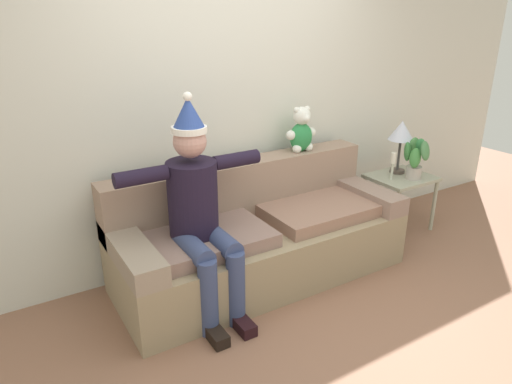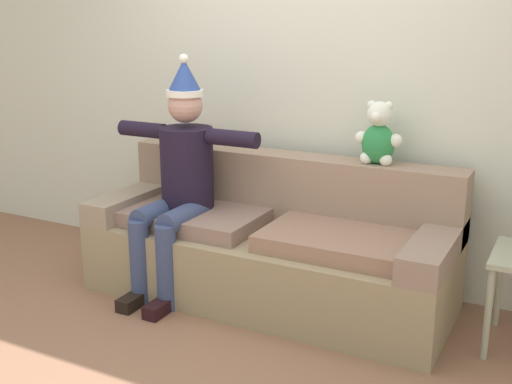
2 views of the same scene
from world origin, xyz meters
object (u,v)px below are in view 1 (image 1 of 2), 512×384
couch (259,235)px  potted_plant (415,157)px  person_seated (199,207)px  side_table (400,184)px  table_lamp (401,133)px  teddy_bear (301,131)px  candle_short (412,156)px  candle_tall (393,162)px

couch → potted_plant: bearing=-3.0°
person_seated → side_table: bearing=4.9°
person_seated → table_lamp: person_seated is taller
person_seated → potted_plant: (2.20, 0.08, -0.03)m
teddy_bear → table_lamp: bearing=-7.8°
side_table → potted_plant: bearing=-70.7°
table_lamp → potted_plant: table_lamp is taller
table_lamp → candle_short: bearing=-26.0°
teddy_bear → candle_short: size_ratio=1.52×
teddy_bear → candle_tall: 0.96m
side_table → person_seated: bearing=-175.1°
side_table → table_lamp: (0.04, 0.10, 0.47)m
side_table → table_lamp: table_lamp is taller
person_seated → potted_plant: size_ratio=3.85×
side_table → table_lamp: bearing=66.0°
candle_short → candle_tall: bearing=-169.3°
teddy_bear → candle_tall: size_ratio=1.48×
teddy_bear → side_table: size_ratio=0.67×
person_seated → candle_short: bearing=5.5°
side_table → candle_short: 0.29m
couch → potted_plant: 1.68m
teddy_bear → candle_short: 1.24m
couch → table_lamp: table_lamp is taller
table_lamp → candle_tall: table_lamp is taller
couch → side_table: 1.60m
person_seated → potted_plant: person_seated is taller
couch → side_table: couch is taller
candle_tall → candle_short: bearing=10.7°
couch → teddy_bear: bearing=23.9°
table_lamp → potted_plant: (-0.01, -0.20, -0.18)m
teddy_bear → potted_plant: bearing=-18.1°
table_lamp → potted_plant: 0.27m
person_seated → candle_short: 2.34m
table_lamp → candle_short: 0.26m
potted_plant → candle_short: potted_plant is taller
couch → person_seated: person_seated is taller
table_lamp → candle_short: size_ratio=2.00×
table_lamp → teddy_bear: bearing=172.2°
side_table → candle_tall: size_ratio=2.20×
couch → side_table: size_ratio=3.98×
teddy_bear → person_seated: bearing=-159.7°
side_table → candle_tall: candle_tall is taller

